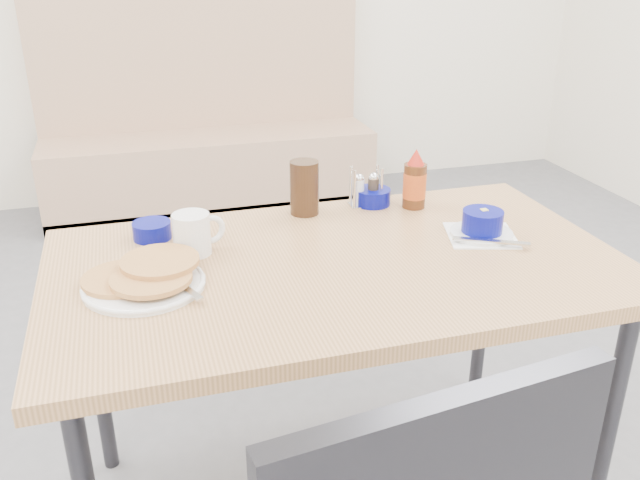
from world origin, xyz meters
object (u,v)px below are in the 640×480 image
object	(u,v)px
dining_table	(337,283)
condiment_caddy	(366,192)
butter_bowl	(373,197)
booth_bench	(208,147)
syrup_bottle	(415,182)
pancake_plate	(144,278)
amber_tumbler	(304,188)
grits_setting	(482,225)
creamer_bowl	(152,231)
coffee_mug	(194,233)

from	to	relation	value
dining_table	condiment_caddy	distance (m)	0.41
butter_bowl	booth_bench	bearing A→B (deg)	95.69
syrup_bottle	pancake_plate	bearing A→B (deg)	-159.54
amber_tumbler	grits_setting	bearing A→B (deg)	-35.94
booth_bench	syrup_bottle	size ratio (longest dim) A/B	10.78
butter_bowl	condiment_caddy	xyz separation A→B (m)	(-0.02, -0.00, 0.02)
dining_table	condiment_caddy	world-z (taller)	condiment_caddy
creamer_bowl	condiment_caddy	size ratio (longest dim) A/B	0.86
dining_table	butter_bowl	world-z (taller)	butter_bowl
pancake_plate	grits_setting	size ratio (longest dim) A/B	1.19
booth_bench	condiment_caddy	distance (m)	2.25
coffee_mug	butter_bowl	xyz separation A→B (m)	(0.55, 0.20, -0.03)
coffee_mug	creamer_bowl	size ratio (longest dim) A/B	1.34
coffee_mug	condiment_caddy	bearing A→B (deg)	20.63
coffee_mug	amber_tumbler	world-z (taller)	amber_tumbler
creamer_bowl	butter_bowl	size ratio (longest dim) A/B	0.95
dining_table	creamer_bowl	distance (m)	0.51
dining_table	syrup_bottle	xyz separation A→B (m)	(0.33, 0.28, 0.14)
booth_bench	syrup_bottle	bearing A→B (deg)	-81.75
booth_bench	butter_bowl	size ratio (longest dim) A/B	18.00
booth_bench	grits_setting	bearing A→B (deg)	-80.65
booth_bench	coffee_mug	size ratio (longest dim) A/B	14.09
booth_bench	creamer_bowl	xyz separation A→B (m)	(-0.43, -2.27, 0.43)
syrup_bottle	butter_bowl	bearing A→B (deg)	152.87
pancake_plate	grits_setting	xyz separation A→B (m)	(0.87, 0.04, 0.01)
booth_bench	condiment_caddy	size ratio (longest dim) A/B	16.35
grits_setting	condiment_caddy	world-z (taller)	condiment_caddy
coffee_mug	condiment_caddy	size ratio (longest dim) A/B	1.16
grits_setting	condiment_caddy	xyz separation A→B (m)	(-0.21, 0.31, 0.01)
booth_bench	coffee_mug	xyz separation A→B (m)	(-0.33, -2.39, 0.46)
dining_table	amber_tumbler	distance (m)	0.36
booth_bench	creamer_bowl	size ratio (longest dim) A/B	18.94
pancake_plate	amber_tumbler	size ratio (longest dim) A/B	1.77
condiment_caddy	amber_tumbler	bearing A→B (deg)	-173.94
creamer_bowl	syrup_bottle	xyz separation A→B (m)	(0.75, 0.02, 0.05)
booth_bench	dining_table	distance (m)	2.56
booth_bench	pancake_plate	world-z (taller)	booth_bench
booth_bench	amber_tumbler	size ratio (longest dim) A/B	12.28
creamer_bowl	amber_tumbler	bearing A→B (deg)	8.24
booth_bench	creamer_bowl	bearing A→B (deg)	-100.64
grits_setting	syrup_bottle	bearing A→B (deg)	108.73
creamer_bowl	condiment_caddy	distance (m)	0.63
grits_setting	condiment_caddy	size ratio (longest dim) A/B	1.98
condiment_caddy	booth_bench	bearing A→B (deg)	97.37
dining_table	creamer_bowl	xyz separation A→B (m)	(-0.43, 0.26, 0.08)
dining_table	amber_tumbler	size ratio (longest dim) A/B	9.05
booth_bench	amber_tumbler	distance (m)	2.26
pancake_plate	butter_bowl	world-z (taller)	pancake_plate
coffee_mug	dining_table	bearing A→B (deg)	-23.25
grits_setting	creamer_bowl	xyz separation A→B (m)	(-0.84, 0.23, -0.01)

